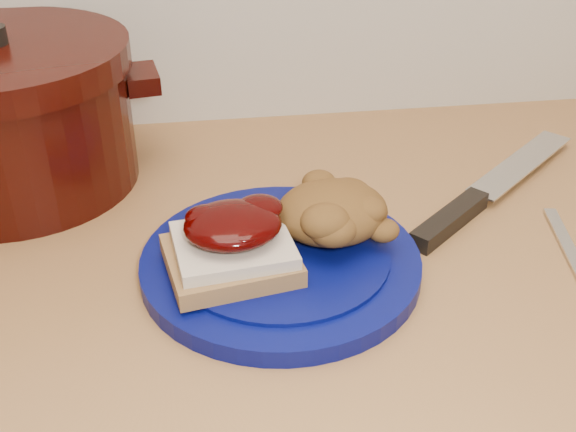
{
  "coord_description": "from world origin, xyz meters",
  "views": [
    {
      "loc": [
        -0.1,
        0.87,
        1.32
      ],
      "look_at": [
        -0.01,
        1.46,
        0.95
      ],
      "focal_mm": 45.0,
      "sensor_mm": 36.0,
      "label": 1
    }
  ],
  "objects": [
    {
      "name": "dutch_oven",
      "position": [
        -0.3,
        1.66,
        0.98
      ],
      "size": [
        0.35,
        0.33,
        0.18
      ],
      "rotation": [
        0.0,
        0.0,
        0.15
      ],
      "color": "black",
      "rests_on": "wood_countertop"
    },
    {
      "name": "butter_knife",
      "position": [
        0.27,
        1.42,
        0.9
      ],
      "size": [
        0.04,
        0.17,
        0.0
      ],
      "primitive_type": "cube",
      "rotation": [
        0.0,
        0.0,
        1.38
      ],
      "color": "silver",
      "rests_on": "wood_countertop"
    },
    {
      "name": "chef_knife",
      "position": [
        0.2,
        1.52,
        0.91
      ],
      "size": [
        0.27,
        0.24,
        0.02
      ],
      "rotation": [
        0.0,
        0.0,
        0.71
      ],
      "color": "black",
      "rests_on": "wood_countertop"
    },
    {
      "name": "plate",
      "position": [
        -0.02,
        1.44,
        0.91
      ],
      "size": [
        0.29,
        0.29,
        0.02
      ],
      "primitive_type": "cylinder",
      "rotation": [
        0.0,
        0.0,
        0.07
      ],
      "color": "#060B55",
      "rests_on": "wood_countertop"
    },
    {
      "name": "sandwich",
      "position": [
        -0.07,
        1.42,
        0.95
      ],
      "size": [
        0.13,
        0.12,
        0.06
      ],
      "rotation": [
        0.0,
        0.0,
        0.07
      ],
      "color": "olive",
      "rests_on": "plate"
    },
    {
      "name": "stuffing_mound",
      "position": [
        0.03,
        1.46,
        0.95
      ],
      "size": [
        0.12,
        0.1,
        0.06
      ],
      "primitive_type": "ellipsoid",
      "rotation": [
        0.0,
        0.0,
        0.07
      ],
      "color": "brown",
      "rests_on": "plate"
    }
  ]
}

